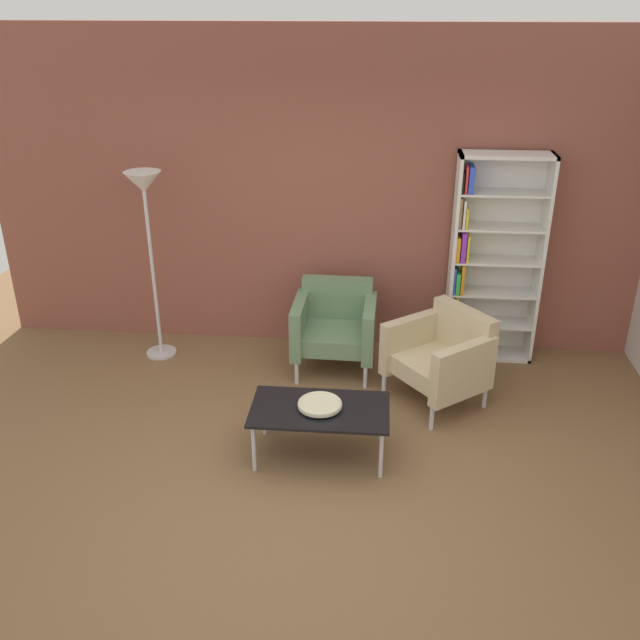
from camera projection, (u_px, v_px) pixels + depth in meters
ground_plane at (306, 499)px, 4.71m from camera, size 8.32×8.32×0.00m
brick_back_panel at (334, 195)px, 6.31m from camera, size 6.40×0.12×2.90m
bookshelf_tall at (488, 261)px, 6.23m from camera, size 0.80×0.30×1.90m
coffee_table_low at (320, 412)px, 5.01m from camera, size 1.00×0.56×0.40m
decorative_bowl at (320, 404)px, 4.99m from camera, size 0.32×0.32×0.05m
armchair_spare_guest at (335, 325)px, 6.22m from camera, size 0.73×0.68×0.78m
armchair_near_window at (442, 356)px, 5.70m from camera, size 0.94×0.95×0.78m
floor_lamp_torchiere at (146, 205)px, 6.00m from camera, size 0.32×0.32×1.74m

